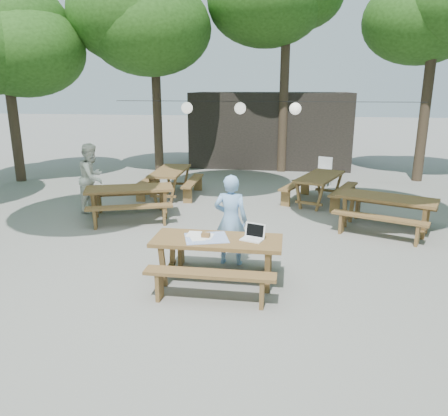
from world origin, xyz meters
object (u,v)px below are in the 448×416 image
woman (231,220)px  plastic_chair (323,178)px  main_picnic_table (217,261)px  second_person (92,177)px  picnic_table_nw (130,202)px

woman → plastic_chair: size_ratio=1.77×
woman → plastic_chair: woman is taller
main_picnic_table → second_person: second_person is taller
second_person → plastic_chair: 6.94m
main_picnic_table → second_person: size_ratio=1.19×
picnic_table_nw → plastic_chair: bearing=22.0°
main_picnic_table → woman: (0.09, 0.85, 0.41)m
plastic_chair → picnic_table_nw: bearing=-117.1°
main_picnic_table → plastic_chair: 7.69m
picnic_table_nw → second_person: second_person is taller
picnic_table_nw → woman: 3.62m
picnic_table_nw → plastic_chair: plastic_chair is taller
main_picnic_table → woman: size_ratio=1.25×
second_person → plastic_chair: second_person is taller
picnic_table_nw → second_person: (-1.15, 0.52, 0.46)m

